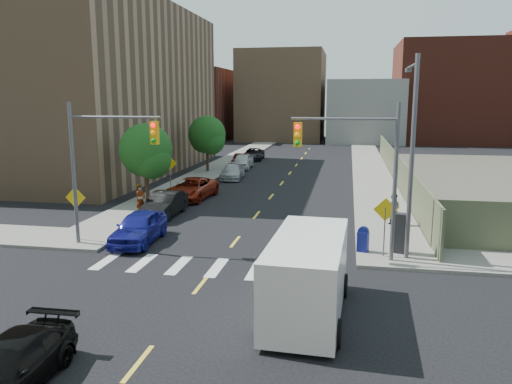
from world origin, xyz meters
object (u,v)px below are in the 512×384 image
at_px(payphone, 402,233).
at_px(cargo_van, 308,273).
at_px(parked_car_grey, 253,154).
at_px(black_sedan, 8,367).
at_px(parked_car_silver, 232,172).
at_px(parked_car_blue, 139,227).
at_px(parked_car_white, 243,161).
at_px(pedestrian_west, 140,200).
at_px(pedestrian_east, 393,209).
at_px(mailbox, 363,239).
at_px(parked_car_red, 192,189).
at_px(parked_car_maroon, 241,161).
at_px(parked_car_black, 165,204).

bearing_deg(payphone, cargo_van, -98.07).
height_order(parked_car_grey, black_sedan, parked_car_grey).
relative_size(parked_car_silver, black_sedan, 1.03).
xyz_separation_m(parked_car_blue, parked_car_silver, (0.03, 20.51, -0.13)).
distance_m(parked_car_blue, parked_car_white, 27.37).
bearing_deg(parked_car_blue, parked_car_silver, 87.16).
xyz_separation_m(parked_car_silver, cargo_van, (8.98, -27.36, 0.77)).
distance_m(pedestrian_west, pedestrian_east, 14.80).
relative_size(parked_car_silver, cargo_van, 0.75).
relative_size(mailbox, pedestrian_west, 0.62).
relative_size(parked_car_red, parked_car_maroon, 1.27).
distance_m(parked_car_blue, parked_car_grey, 34.71).
height_order(black_sedan, pedestrian_west, pedestrian_west).
xyz_separation_m(parked_car_red, pedestrian_west, (-1.19, -6.26, 0.37)).
bearing_deg(parked_car_silver, pedestrian_west, -101.05).
bearing_deg(parked_car_maroon, pedestrian_east, -60.77).
bearing_deg(parked_car_white, parked_car_red, -92.80).
height_order(parked_car_red, parked_car_maroon, parked_car_red).
height_order(cargo_van, payphone, cargo_van).
relative_size(black_sedan, pedestrian_east, 2.51).
xyz_separation_m(parked_car_maroon, parked_car_grey, (0.00, 6.59, -0.03)).
xyz_separation_m(parked_car_silver, parked_car_white, (-0.51, 6.85, 0.11)).
distance_m(parked_car_black, parked_car_red, 5.43).
relative_size(parked_car_red, pedestrian_west, 2.80).
xyz_separation_m(parked_car_black, parked_car_red, (0.00, 5.43, 0.00)).
distance_m(parked_car_maroon, pedestrian_east, 26.29).
xyz_separation_m(parked_car_silver, pedestrian_east, (12.77, -14.91, 0.37)).
distance_m(parked_car_red, mailbox, 16.14).
height_order(parked_car_blue, pedestrian_west, pedestrian_west).
xyz_separation_m(parked_car_grey, mailbox, (11.80, -34.67, 0.06)).
bearing_deg(cargo_van, parked_car_silver, 110.52).
height_order(black_sedan, payphone, payphone).
xyz_separation_m(parked_car_silver, parked_car_maroon, (-0.81, 7.60, 0.05)).
relative_size(cargo_van, pedestrian_west, 3.09).
xyz_separation_m(parked_car_red, pedestrian_east, (13.58, -5.46, 0.27)).
xyz_separation_m(parked_car_grey, cargo_van, (9.80, -41.55, 0.75)).
bearing_deg(pedestrian_east, parked_car_blue, 37.37).
bearing_deg(cargo_van, black_sedan, -136.80).
bearing_deg(cargo_van, parked_car_black, 130.48).
xyz_separation_m(parked_car_maroon, mailbox, (11.80, -28.07, 0.03)).
bearing_deg(mailbox, parked_car_white, 130.16).
xyz_separation_m(parked_car_white, cargo_van, (9.49, -34.21, 0.66)).
bearing_deg(payphone, parked_car_maroon, 135.73).
xyz_separation_m(parked_car_white, pedestrian_west, (-1.50, -22.56, 0.35)).
distance_m(black_sedan, cargo_van, 9.14).
xyz_separation_m(parked_car_blue, mailbox, (11.02, 0.04, -0.06)).
bearing_deg(parked_car_silver, parked_car_maroon, 92.32).
relative_size(parked_car_white, payphone, 2.45).
relative_size(parked_car_blue, parked_car_grey, 0.95).
bearing_deg(parked_car_blue, black_sedan, -83.30).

